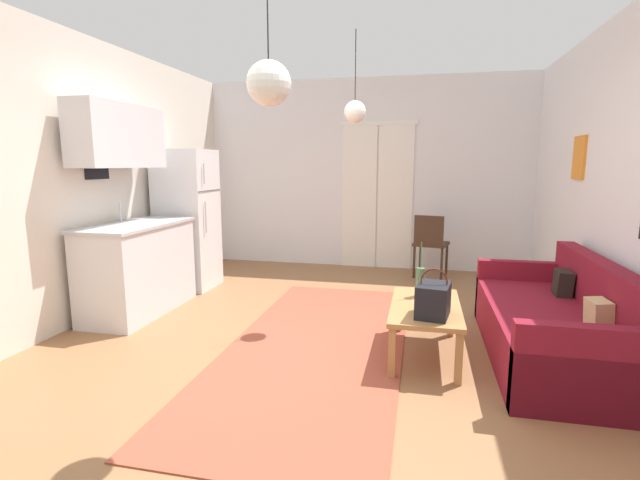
{
  "coord_description": "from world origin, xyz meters",
  "views": [
    {
      "loc": [
        0.82,
        -3.1,
        1.5
      ],
      "look_at": [
        -0.05,
        0.83,
        0.83
      ],
      "focal_mm": 25.67,
      "sensor_mm": 36.0,
      "label": 1
    }
  ],
  "objects_px": {
    "coffee_table": "(425,311)",
    "pendant_lamp_near": "(269,83)",
    "pendant_lamp_far": "(355,112)",
    "couch": "(559,327)",
    "accent_chair": "(430,242)",
    "handbag": "(433,300)",
    "refrigerator": "(188,220)",
    "bamboo_vase": "(420,282)"
  },
  "relations": [
    {
      "from": "pendant_lamp_near",
      "to": "couch",
      "type": "bearing_deg",
      "value": 32.7
    },
    {
      "from": "couch",
      "to": "refrigerator",
      "type": "height_order",
      "value": "refrigerator"
    },
    {
      "from": "bamboo_vase",
      "to": "handbag",
      "type": "height_order",
      "value": "bamboo_vase"
    },
    {
      "from": "pendant_lamp_far",
      "to": "couch",
      "type": "bearing_deg",
      "value": -20.57
    },
    {
      "from": "coffee_table",
      "to": "pendant_lamp_far",
      "type": "height_order",
      "value": "pendant_lamp_far"
    },
    {
      "from": "handbag",
      "to": "refrigerator",
      "type": "xyz_separation_m",
      "value": [
        -2.87,
        1.73,
        0.3
      ]
    },
    {
      "from": "accent_chair",
      "to": "pendant_lamp_far",
      "type": "relative_size",
      "value": 1.02
    },
    {
      "from": "pendant_lamp_near",
      "to": "pendant_lamp_far",
      "type": "height_order",
      "value": "same"
    },
    {
      "from": "couch",
      "to": "handbag",
      "type": "xyz_separation_m",
      "value": [
        -0.96,
        -0.4,
        0.28
      ]
    },
    {
      "from": "bamboo_vase",
      "to": "handbag",
      "type": "relative_size",
      "value": 1.3
    },
    {
      "from": "couch",
      "to": "handbag",
      "type": "distance_m",
      "value": 1.08
    },
    {
      "from": "pendant_lamp_near",
      "to": "refrigerator",
      "type": "bearing_deg",
      "value": 127.06
    },
    {
      "from": "handbag",
      "to": "couch",
      "type": "bearing_deg",
      "value": 22.4
    },
    {
      "from": "handbag",
      "to": "pendant_lamp_near",
      "type": "bearing_deg",
      "value": -138.77
    },
    {
      "from": "coffee_table",
      "to": "handbag",
      "type": "xyz_separation_m",
      "value": [
        0.05,
        -0.26,
        0.18
      ]
    },
    {
      "from": "accent_chair",
      "to": "bamboo_vase",
      "type": "bearing_deg",
      "value": 100.47
    },
    {
      "from": "pendant_lamp_far",
      "to": "refrigerator",
      "type": "bearing_deg",
      "value": 161.89
    },
    {
      "from": "coffee_table",
      "to": "pendant_lamp_far",
      "type": "bearing_deg",
      "value": 131.65
    },
    {
      "from": "handbag",
      "to": "accent_chair",
      "type": "bearing_deg",
      "value": 89.54
    },
    {
      "from": "bamboo_vase",
      "to": "refrigerator",
      "type": "height_order",
      "value": "refrigerator"
    },
    {
      "from": "accent_chair",
      "to": "coffee_table",
      "type": "bearing_deg",
      "value": 101.8
    },
    {
      "from": "bamboo_vase",
      "to": "coffee_table",
      "type": "bearing_deg",
      "value": -78.76
    },
    {
      "from": "refrigerator",
      "to": "pendant_lamp_far",
      "type": "bearing_deg",
      "value": -18.11
    },
    {
      "from": "bamboo_vase",
      "to": "couch",
      "type": "bearing_deg",
      "value": -5.48
    },
    {
      "from": "couch",
      "to": "accent_chair",
      "type": "bearing_deg",
      "value": 111.06
    },
    {
      "from": "pendant_lamp_near",
      "to": "bamboo_vase",
      "type": "bearing_deg",
      "value": 57.38
    },
    {
      "from": "couch",
      "to": "coffee_table",
      "type": "height_order",
      "value": "couch"
    },
    {
      "from": "accent_chair",
      "to": "pendant_lamp_far",
      "type": "bearing_deg",
      "value": 80.4
    },
    {
      "from": "bamboo_vase",
      "to": "pendant_lamp_near",
      "type": "xyz_separation_m",
      "value": [
        -0.85,
        -1.32,
        1.4
      ]
    },
    {
      "from": "pendant_lamp_near",
      "to": "accent_chair",
      "type": "bearing_deg",
      "value": 75.22
    },
    {
      "from": "handbag",
      "to": "pendant_lamp_near",
      "type": "xyz_separation_m",
      "value": [
        -0.94,
        -0.83,
        1.4
      ]
    },
    {
      "from": "refrigerator",
      "to": "pendant_lamp_near",
      "type": "height_order",
      "value": "pendant_lamp_near"
    },
    {
      "from": "refrigerator",
      "to": "pendant_lamp_far",
      "type": "xyz_separation_m",
      "value": [
        2.13,
        -0.7,
        1.14
      ]
    },
    {
      "from": "refrigerator",
      "to": "couch",
      "type": "bearing_deg",
      "value": -19.21
    },
    {
      "from": "refrigerator",
      "to": "bamboo_vase",
      "type": "bearing_deg",
      "value": -23.96
    },
    {
      "from": "couch",
      "to": "coffee_table",
      "type": "distance_m",
      "value": 1.02
    },
    {
      "from": "refrigerator",
      "to": "pendant_lamp_far",
      "type": "height_order",
      "value": "pendant_lamp_far"
    },
    {
      "from": "refrigerator",
      "to": "pendant_lamp_far",
      "type": "distance_m",
      "value": 2.52
    },
    {
      "from": "coffee_table",
      "to": "pendant_lamp_near",
      "type": "height_order",
      "value": "pendant_lamp_near"
    },
    {
      "from": "refrigerator",
      "to": "accent_chair",
      "type": "xyz_separation_m",
      "value": [
        2.9,
        1.1,
        -0.35
      ]
    },
    {
      "from": "couch",
      "to": "pendant_lamp_near",
      "type": "xyz_separation_m",
      "value": [
        -1.9,
        -1.22,
        1.68
      ]
    },
    {
      "from": "bamboo_vase",
      "to": "handbag",
      "type": "xyz_separation_m",
      "value": [
        0.1,
        -0.5,
        0.0
      ]
    }
  ]
}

